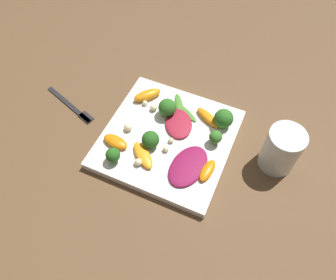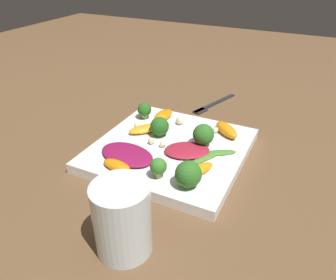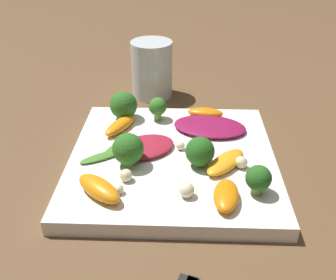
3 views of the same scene
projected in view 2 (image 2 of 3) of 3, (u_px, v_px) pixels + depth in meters
ground_plane at (170, 154)px, 0.65m from camera, size 2.40×2.40×0.00m
plate at (170, 150)px, 0.65m from camera, size 0.28×0.28×0.02m
drinking_glass at (122, 219)px, 0.42m from camera, size 0.08×0.08×0.10m
fork at (212, 105)px, 0.85m from camera, size 0.07×0.16×0.01m
radicchio_leaf_0 at (187, 150)px, 0.62m from camera, size 0.10×0.09×0.01m
radicchio_leaf_1 at (127, 154)px, 0.60m from camera, size 0.12×0.09×0.01m
orange_segment_0 at (227, 130)px, 0.68m from camera, size 0.07×0.07×0.02m
orange_segment_1 at (196, 171)px, 0.56m from camera, size 0.05×0.07×0.02m
orange_segment_2 at (163, 115)px, 0.74m from camera, size 0.04×0.06×0.02m
orange_segment_3 at (117, 165)px, 0.57m from camera, size 0.06×0.03×0.01m
orange_segment_4 at (146, 129)px, 0.69m from camera, size 0.07×0.08×0.01m
broccoli_floret_0 at (203, 135)px, 0.63m from camera, size 0.04×0.04×0.05m
broccoli_floret_1 at (158, 167)px, 0.54m from camera, size 0.03×0.03×0.04m
broccoli_floret_2 at (144, 110)px, 0.73m from camera, size 0.03×0.03×0.04m
broccoli_floret_3 at (160, 127)px, 0.66m from camera, size 0.04×0.04×0.04m
broccoli_floret_4 at (188, 174)px, 0.52m from camera, size 0.04×0.04×0.05m
arugula_sprig_0 at (218, 153)px, 0.61m from camera, size 0.07×0.05×0.01m
arugula_sprig_1 at (207, 157)px, 0.60m from camera, size 0.05×0.07×0.01m
macadamia_nut_0 at (180, 120)px, 0.71m from camera, size 0.02×0.02×0.02m
macadamia_nut_1 at (209, 134)px, 0.66m from camera, size 0.02×0.02×0.02m
macadamia_nut_2 at (138, 126)px, 0.69m from camera, size 0.02×0.02×0.02m
macadamia_nut_3 at (151, 141)px, 0.64m from camera, size 0.01×0.01×0.01m
macadamia_nut_4 at (215, 130)px, 0.68m from camera, size 0.01×0.01×0.01m
macadamia_nut_5 at (163, 144)px, 0.63m from camera, size 0.01×0.01×0.01m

